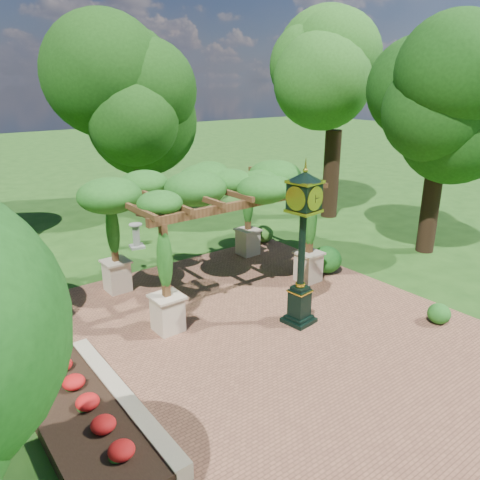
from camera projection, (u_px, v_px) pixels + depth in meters
ground at (299, 346)px, 12.00m from camera, size 120.00×120.00×0.00m
brick_plaza at (273, 330)px, 12.74m from camera, size 10.00×12.00×0.04m
border_wall at (122, 400)px, 9.67m from camera, size 0.35×5.00×0.40m
flower_bed at (79, 419)px, 9.15m from camera, size 1.50×5.00×0.36m
pedestal_clock at (303, 235)px, 12.29m from camera, size 0.95×0.95×4.34m
pergola at (213, 191)px, 14.44m from camera, size 6.29×4.01×3.93m
sundial at (136, 237)px, 18.92m from camera, size 0.66×0.66×1.01m
shrub_front at (439, 314)px, 12.98m from camera, size 0.72×0.72×0.57m
shrub_mid at (327, 260)px, 16.37m from camera, size 1.16×1.16×0.95m
shrub_back at (264, 234)px, 19.49m from camera, size 1.00×1.00×0.71m
tree_north at (135, 102)px, 21.94m from camera, size 5.24×5.24×7.98m
tree_east_far at (339, 56)px, 21.09m from camera, size 5.21×5.21×10.94m
tree_east_near at (443, 108)px, 16.94m from camera, size 4.31×4.31×8.02m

